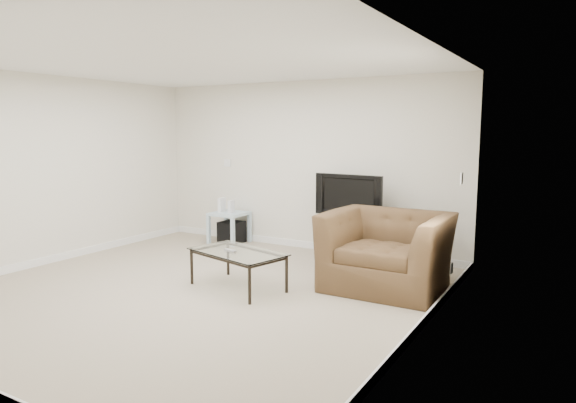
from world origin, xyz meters
The scene contains 18 objects.
floor centered at (0.00, 0.00, 0.00)m, with size 5.00×5.00×0.00m, color tan.
ceiling centered at (0.00, 0.00, 2.50)m, with size 5.00×5.00×0.00m, color white.
wall_back centered at (0.00, 2.50, 1.25)m, with size 5.00×0.02×2.50m, color silver.
wall_left centered at (-2.50, 0.00, 1.25)m, with size 0.02×5.00×2.50m, color silver.
wall_right centered at (2.50, 0.00, 1.25)m, with size 0.02×5.00×2.50m, color silver.
plate_back centered at (-1.40, 2.49, 1.25)m, with size 0.12×0.02×0.12m, color white.
plate_right_switch centered at (2.49, 1.60, 1.25)m, with size 0.02×0.09×0.13m, color white.
plate_right_outlet centered at (2.49, 1.30, 0.30)m, with size 0.02×0.08×0.12m, color white.
tv_stand centered at (0.90, 2.28, 0.31)m, with size 0.73×0.51×0.61m, color black, non-canonical shape.
dvd_player centered at (0.90, 2.24, 0.51)m, with size 0.37×0.26×0.05m, color black.
television centered at (0.90, 2.25, 0.90)m, with size 0.93×0.19×0.57m, color black.
side_table centered at (-1.16, 2.19, 0.25)m, with size 0.51×0.51×0.49m, color silver, non-canonical shape.
subwoofer centered at (-1.13, 2.21, 0.17)m, with size 0.34×0.34×0.34m, color black.
game_console centered at (-1.28, 2.17, 0.61)m, with size 0.05×0.16×0.23m, color white.
game_case centered at (-1.10, 2.17, 0.59)m, with size 0.05×0.14×0.20m, color silver.
recliner centered at (1.79, 1.20, 0.58)m, with size 1.32×0.86×1.16m, color #4A3621.
coffee_table centered at (0.35, 0.34, 0.21)m, with size 1.09×0.62×0.43m, color black, non-canonical shape.
remote centered at (0.28, 0.29, 0.44)m, with size 0.17×0.05×0.02m, color #B2B2B7.
Camera 1 is at (3.68, -4.24, 1.77)m, focal length 32.00 mm.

